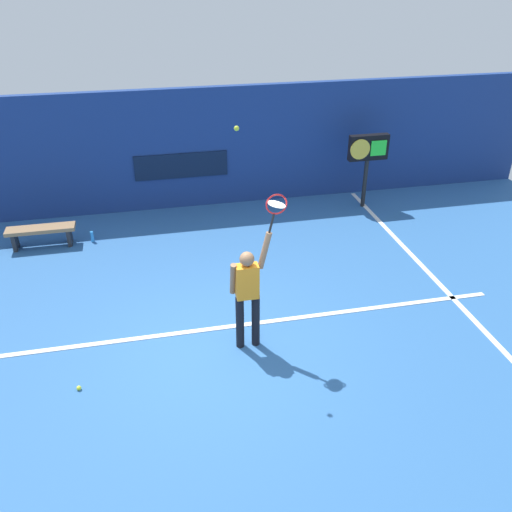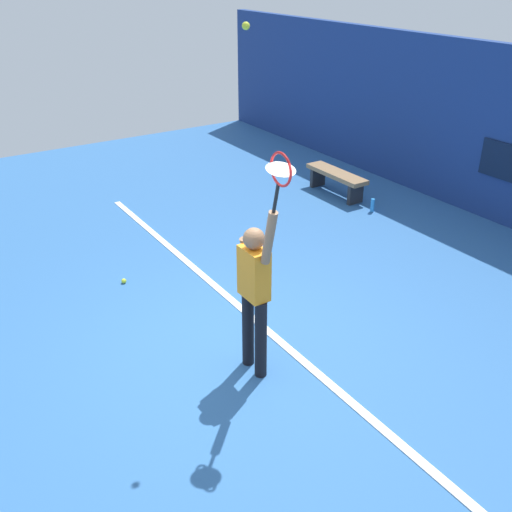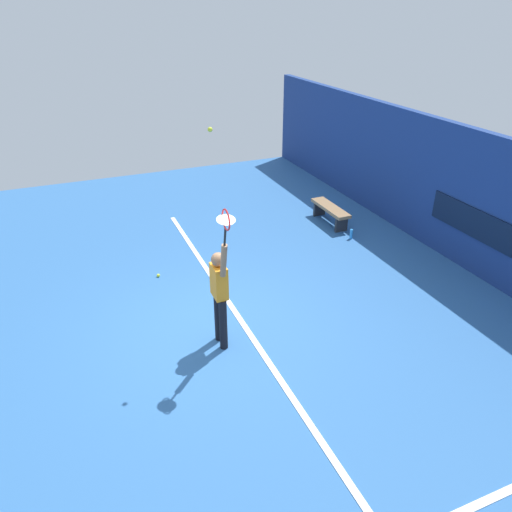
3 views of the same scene
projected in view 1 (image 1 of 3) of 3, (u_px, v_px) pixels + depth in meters
name	position (u px, v px, depth m)	size (l,w,h in m)	color
ground_plane	(218.00, 349.00, 8.54)	(18.00, 18.00, 0.00)	#2D609E
back_wall	(180.00, 150.00, 12.70)	(18.00, 0.20, 2.85)	navy
sponsor_banner_center	(181.00, 166.00, 12.77)	(2.20, 0.03, 0.60)	#0C1933
court_baseline	(214.00, 329.00, 8.98)	(10.00, 0.10, 0.01)	white
court_sideline	(415.00, 259.00, 11.04)	(0.10, 7.00, 0.01)	white
tennis_player	(248.00, 292.00, 8.13)	(0.62, 0.31, 1.99)	black
tennis_racket	(276.00, 207.00, 7.53)	(0.38, 0.27, 0.63)	black
tennis_ball	(237.00, 128.00, 6.88)	(0.07, 0.07, 0.07)	#CCE033
scoreboard_clock	(368.00, 151.00, 12.65)	(0.96, 0.20, 1.80)	black
court_bench	(41.00, 232.00, 11.35)	(1.40, 0.36, 0.45)	olive
water_bottle	(92.00, 237.00, 11.64)	(0.07, 0.07, 0.24)	#338CD8
spare_ball	(79.00, 388.00, 7.72)	(0.07, 0.07, 0.07)	#CCE033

